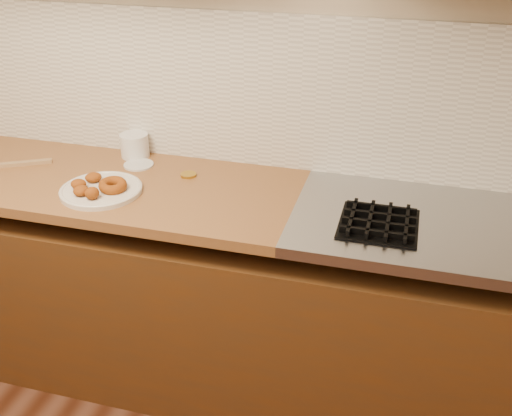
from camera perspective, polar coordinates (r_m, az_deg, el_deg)
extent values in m
cube|color=tan|center=(2.40, -6.36, 14.92)|extent=(4.00, 0.02, 2.70)
cube|color=#522A0E|center=(2.55, -7.73, -8.37)|extent=(3.60, 0.60, 0.77)
cube|color=brown|center=(2.61, -21.77, 3.18)|extent=(2.30, 0.62, 0.04)
cube|color=#9EA0A5|center=(2.14, 21.06, -2.18)|extent=(1.30, 0.62, 0.04)
cube|color=silver|center=(2.43, -6.27, 11.41)|extent=(3.60, 0.02, 0.60)
cube|color=black|center=(2.04, 11.60, -1.51)|extent=(0.26, 0.26, 0.01)
cube|color=black|center=(2.04, 9.14, -0.82)|extent=(0.01, 0.24, 0.02)
cube|color=black|center=(1.96, 11.41, -2.39)|extent=(0.24, 0.01, 0.02)
cube|color=black|center=(2.04, 10.81, -1.04)|extent=(0.01, 0.24, 0.02)
cube|color=black|center=(2.01, 11.57, -1.55)|extent=(0.24, 0.01, 0.02)
cube|color=black|center=(2.04, 12.48, -1.25)|extent=(0.01, 0.24, 0.02)
cube|color=black|center=(2.06, 11.72, -0.75)|extent=(0.24, 0.01, 0.02)
cube|color=black|center=(2.04, 14.16, -1.46)|extent=(0.01, 0.24, 0.02)
cube|color=black|center=(2.12, 11.86, 0.01)|extent=(0.24, 0.01, 0.02)
cylinder|color=beige|center=(2.29, -14.53, 1.64)|extent=(0.30, 0.30, 0.02)
torus|color=#904815|center=(2.25, -13.50, 2.12)|extent=(0.15, 0.15, 0.05)
ellipsoid|color=#904815|center=(2.34, -15.23, 2.84)|extent=(0.08, 0.08, 0.03)
ellipsoid|color=#904815|center=(2.29, -16.55, 2.21)|extent=(0.06, 0.06, 0.04)
ellipsoid|color=#904815|center=(2.24, -16.33, 1.60)|extent=(0.06, 0.06, 0.03)
ellipsoid|color=#904815|center=(2.20, -15.35, 1.38)|extent=(0.07, 0.07, 0.05)
cylinder|color=silver|center=(2.56, -11.48, 5.87)|extent=(0.15, 0.15, 0.10)
cylinder|color=silver|center=(2.48, -11.12, 4.06)|extent=(0.13, 0.13, 0.01)
cylinder|color=#B48E2D|center=(2.36, -6.46, 3.16)|extent=(0.08, 0.08, 0.01)
cube|color=#9A764D|center=(2.61, -21.04, 4.02)|extent=(0.19, 0.12, 0.02)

